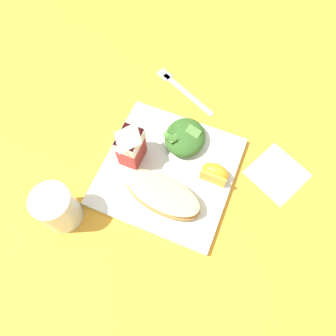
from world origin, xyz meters
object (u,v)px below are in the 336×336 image
(green_salad_pile, at_px, (185,137))
(milk_carton, at_px, (130,145))
(metal_fork, at_px, (181,88))
(paper_napkin, at_px, (277,174))
(drinking_clear_cup, at_px, (58,208))
(orange_wedge_front, at_px, (215,173))
(white_plate, at_px, (168,171))
(cheesy_pizza_bread, at_px, (163,195))

(green_salad_pile, distance_m, milk_carton, 0.13)
(green_salad_pile, height_order, metal_fork, green_salad_pile)
(paper_napkin, distance_m, drinking_clear_cup, 0.47)
(green_salad_pile, distance_m, orange_wedge_front, 0.11)
(green_salad_pile, height_order, drinking_clear_cup, drinking_clear_cup)
(white_plate, xyz_separation_m, orange_wedge_front, (0.02, -0.10, 0.03))
(paper_napkin, bearing_deg, cheesy_pizza_bread, 125.78)
(orange_wedge_front, xyz_separation_m, paper_napkin, (0.07, -0.13, -0.03))
(white_plate, xyz_separation_m, green_salad_pile, (0.08, -0.01, 0.03))
(green_salad_pile, xyz_separation_m, orange_wedge_front, (-0.06, -0.09, -0.00))
(green_salad_pile, relative_size, milk_carton, 0.91)
(cheesy_pizza_bread, bearing_deg, orange_wedge_front, -43.98)
(green_salad_pile, distance_m, paper_napkin, 0.22)
(orange_wedge_front, bearing_deg, drinking_clear_cup, 126.90)
(white_plate, distance_m, paper_napkin, 0.24)
(paper_napkin, xyz_separation_m, metal_fork, (0.14, 0.29, 0.00))
(green_salad_pile, distance_m, metal_fork, 0.17)
(white_plate, height_order, metal_fork, white_plate)
(cheesy_pizza_bread, relative_size, orange_wedge_front, 2.91)
(metal_fork, bearing_deg, drinking_clear_cup, 165.34)
(metal_fork, bearing_deg, green_salad_pile, -155.85)
(cheesy_pizza_bread, height_order, drinking_clear_cup, drinking_clear_cup)
(milk_carton, relative_size, orange_wedge_front, 1.80)
(white_plate, distance_m, cheesy_pizza_bread, 0.07)
(green_salad_pile, xyz_separation_m, drinking_clear_cup, (-0.25, 0.17, 0.02))
(white_plate, relative_size, drinking_clear_cup, 2.68)
(green_salad_pile, bearing_deg, drinking_clear_cup, 145.89)
(paper_napkin, relative_size, drinking_clear_cup, 1.05)
(metal_fork, distance_m, drinking_clear_cup, 0.42)
(cheesy_pizza_bread, bearing_deg, white_plate, 12.78)
(drinking_clear_cup, bearing_deg, white_plate, -43.35)
(white_plate, xyz_separation_m, drinking_clear_cup, (-0.17, 0.16, 0.04))
(green_salad_pile, xyz_separation_m, milk_carton, (-0.08, 0.09, 0.04))
(orange_wedge_front, relative_size, drinking_clear_cup, 0.58)
(cheesy_pizza_bread, xyz_separation_m, drinking_clear_cup, (-0.11, 0.18, 0.02))
(orange_wedge_front, bearing_deg, milk_carton, 98.17)
(cheesy_pizza_bread, xyz_separation_m, milk_carton, (0.06, 0.10, 0.04))
(orange_wedge_front, bearing_deg, green_salad_pile, 57.96)
(milk_carton, bearing_deg, metal_fork, -6.32)
(cheesy_pizza_bread, bearing_deg, milk_carton, 58.45)
(orange_wedge_front, bearing_deg, metal_fork, 37.45)
(metal_fork, relative_size, drinking_clear_cup, 1.71)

